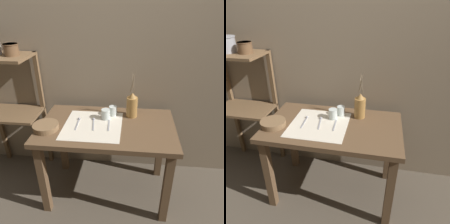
# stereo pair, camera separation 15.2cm
# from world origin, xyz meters

# --- Properties ---
(ground_plane) EXTENTS (12.00, 12.00, 0.00)m
(ground_plane) POSITION_xyz_m (0.00, 0.00, 0.00)
(ground_plane) COLOR brown
(stone_wall_back) EXTENTS (7.00, 0.06, 2.40)m
(stone_wall_back) POSITION_xyz_m (0.00, 0.43, 1.20)
(stone_wall_back) COLOR gray
(stone_wall_back) RESTS_ON ground_plane
(wooden_table) EXTENTS (1.09, 0.65, 0.72)m
(wooden_table) POSITION_xyz_m (0.00, 0.00, 0.61)
(wooden_table) COLOR brown
(wooden_table) RESTS_ON ground_plane
(wooden_shelf_unit) EXTENTS (0.54, 0.35, 1.21)m
(wooden_shelf_unit) POSITION_xyz_m (-0.93, 0.25, 0.85)
(wooden_shelf_unit) COLOR brown
(wooden_shelf_unit) RESTS_ON ground_plane
(linen_cloth) EXTENTS (0.46, 0.46, 0.00)m
(linen_cloth) POSITION_xyz_m (-0.11, -0.02, 0.72)
(linen_cloth) COLOR beige
(linen_cloth) RESTS_ON wooden_table
(pitcher_with_flowers) EXTENTS (0.09, 0.09, 0.41)m
(pitcher_with_flowers) POSITION_xyz_m (0.19, 0.17, 0.82)
(pitcher_with_flowers) COLOR olive
(pitcher_with_flowers) RESTS_ON wooden_table
(wooden_bowl) EXTENTS (0.20, 0.20, 0.04)m
(wooden_bowl) POSITION_xyz_m (-0.46, -0.11, 0.74)
(wooden_bowl) COLOR brown
(wooden_bowl) RESTS_ON wooden_table
(glass_tumbler_near) EXTENTS (0.07, 0.07, 0.09)m
(glass_tumbler_near) POSITION_xyz_m (-0.02, 0.10, 0.77)
(glass_tumbler_near) COLOR silver
(glass_tumbler_near) RESTS_ON wooden_table
(glass_tumbler_far) EXTENTS (0.07, 0.07, 0.08)m
(glass_tumbler_far) POSITION_xyz_m (0.03, 0.17, 0.77)
(glass_tumbler_far) COLOR silver
(glass_tumbler_far) RESTS_ON wooden_table
(spoon_outer) EXTENTS (0.03, 0.18, 0.02)m
(spoon_outer) POSITION_xyz_m (-0.24, 0.03, 0.73)
(spoon_outer) COLOR #939399
(spoon_outer) RESTS_ON wooden_table
(spoon_inner) EXTENTS (0.04, 0.18, 0.02)m
(spoon_inner) POSITION_xyz_m (-0.11, 0.04, 0.73)
(spoon_inner) COLOR #939399
(spoon_inner) RESTS_ON wooden_table
(fork_outer) EXTENTS (0.02, 0.17, 0.00)m
(fork_outer) POSITION_xyz_m (0.02, -0.01, 0.73)
(fork_outer) COLOR #939399
(fork_outer) RESTS_ON wooden_table
(metal_pot_small) EXTENTS (0.13, 0.13, 0.09)m
(metal_pot_small) POSITION_xyz_m (-0.80, 0.21, 1.26)
(metal_pot_small) COLOR brown
(metal_pot_small) RESTS_ON wooden_shelf_unit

